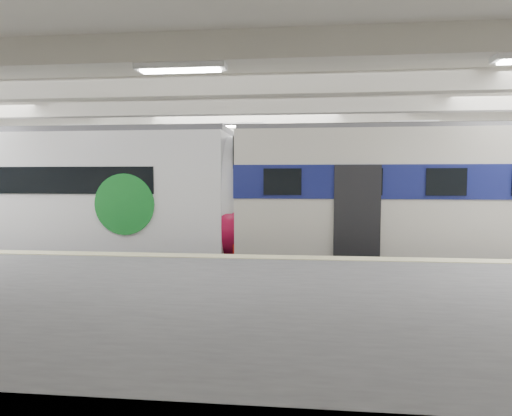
# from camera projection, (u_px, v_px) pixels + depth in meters

# --- Properties ---
(station_hall) EXTENTS (36.00, 24.00, 5.75)m
(station_hall) POSITION_uv_depth(u_px,v_px,m) (224.00, 170.00, 11.81)
(station_hall) COLOR black
(station_hall) RESTS_ON ground
(modern_emu) EXTENTS (14.31, 2.95, 4.59)m
(modern_emu) POSITION_uv_depth(u_px,v_px,m) (74.00, 201.00, 14.15)
(modern_emu) COLOR white
(modern_emu) RESTS_ON ground
(older_rer) EXTENTS (13.86, 3.06, 4.55)m
(older_rer) POSITION_uv_depth(u_px,v_px,m) (465.00, 199.00, 12.88)
(older_rer) COLOR beige
(older_rer) RESTS_ON ground
(far_train) EXTENTS (13.30, 3.06, 4.25)m
(far_train) POSITION_uv_depth(u_px,v_px,m) (82.00, 196.00, 19.88)
(far_train) COLOR white
(far_train) RESTS_ON ground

